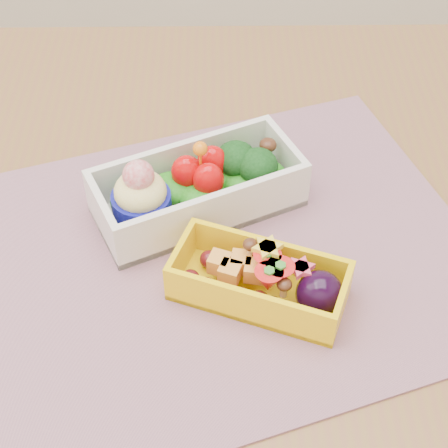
{
  "coord_description": "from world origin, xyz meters",
  "views": [
    {
      "loc": [
        0.02,
        -0.43,
        1.24
      ],
      "look_at": [
        0.02,
        0.0,
        0.79
      ],
      "focal_mm": 57.12,
      "sensor_mm": 36.0,
      "label": 1
    }
  ],
  "objects_px": {
    "table": "(200,322)",
    "bento_yellow": "(263,280)",
    "placemat": "(216,258)",
    "bento_white": "(197,188)"
  },
  "relations": [
    {
      "from": "table",
      "to": "bento_yellow",
      "type": "distance_m",
      "value": 0.14
    },
    {
      "from": "placemat",
      "to": "bento_yellow",
      "type": "relative_size",
      "value": 2.91
    },
    {
      "from": "placemat",
      "to": "bento_white",
      "type": "height_order",
      "value": "bento_white"
    },
    {
      "from": "placemat",
      "to": "bento_yellow",
      "type": "height_order",
      "value": "bento_yellow"
    },
    {
      "from": "placemat",
      "to": "table",
      "type": "bearing_deg",
      "value": 171.56
    },
    {
      "from": "bento_white",
      "to": "placemat",
      "type": "bearing_deg",
      "value": -99.68
    },
    {
      "from": "table",
      "to": "placemat",
      "type": "height_order",
      "value": "placemat"
    },
    {
      "from": "placemat",
      "to": "bento_white",
      "type": "xyz_separation_m",
      "value": [
        -0.02,
        0.06,
        0.03
      ]
    },
    {
      "from": "bento_white",
      "to": "bento_yellow",
      "type": "distance_m",
      "value": 0.12
    },
    {
      "from": "table",
      "to": "placemat",
      "type": "bearing_deg",
      "value": -8.44
    }
  ]
}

